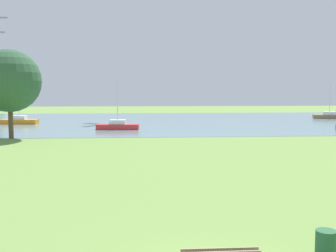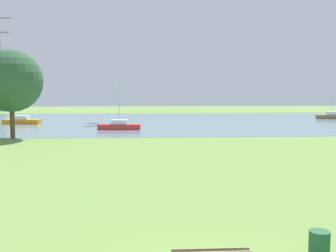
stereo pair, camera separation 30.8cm
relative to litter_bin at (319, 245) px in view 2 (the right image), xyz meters
name	(u,v)px [view 2 (the right image)]	position (x,y,z in m)	size (l,w,h in m)	color
ground_plane	(164,150)	(-3.21, 20.42, -0.40)	(160.00, 160.00, 0.00)	olive
litter_bin	(319,245)	(0.00, 0.00, 0.00)	(0.56, 0.56, 0.80)	#1E512D
water_surface	(154,121)	(-3.21, 48.42, -0.39)	(140.00, 40.00, 0.02)	slate
sailboat_orange	(22,121)	(-20.91, 44.87, 0.05)	(4.93, 1.99, 5.62)	orange
sailboat_red	(119,126)	(-7.53, 36.55, 0.05)	(4.90, 1.87, 5.86)	red
sailboat_brown	(332,116)	(24.66, 51.77, 0.05)	(5.02, 2.68, 5.45)	brown
tree_west_near	(11,81)	(-17.04, 28.65, 4.96)	(5.81, 5.81, 8.28)	brown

